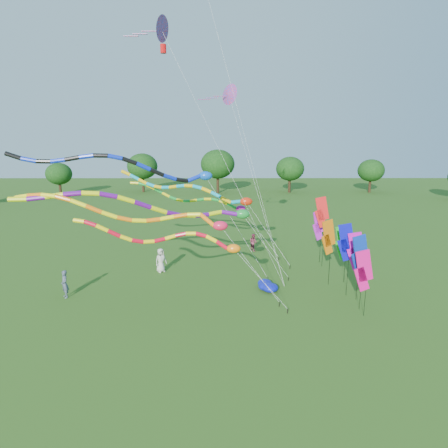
{
  "coord_description": "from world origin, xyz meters",
  "views": [
    {
      "loc": [
        -1.67,
        -19.57,
        9.9
      ],
      "look_at": [
        -1.58,
        3.07,
        4.8
      ],
      "focal_mm": 30.0,
      "sensor_mm": 36.0,
      "label": 1
    }
  ],
  "objects_px": {
    "tube_kite_orange": "(147,215)",
    "person_c": "(253,242)",
    "tube_kite_red": "(178,239)",
    "person_b": "(65,284)",
    "blue_nylon_heap": "(269,285)",
    "person_a": "(161,260)"
  },
  "relations": [
    {
      "from": "tube_kite_orange",
      "to": "tube_kite_red",
      "type": "bearing_deg",
      "value": -18.5
    },
    {
      "from": "blue_nylon_heap",
      "to": "person_a",
      "type": "relative_size",
      "value": 0.97
    },
    {
      "from": "tube_kite_red",
      "to": "blue_nylon_heap",
      "type": "distance_m",
      "value": 7.86
    },
    {
      "from": "tube_kite_orange",
      "to": "blue_nylon_heap",
      "type": "relative_size",
      "value": 8.15
    },
    {
      "from": "blue_nylon_heap",
      "to": "tube_kite_red",
      "type": "bearing_deg",
      "value": -148.02
    },
    {
      "from": "blue_nylon_heap",
      "to": "tube_kite_orange",
      "type": "bearing_deg",
      "value": -158.36
    },
    {
      "from": "person_a",
      "to": "person_b",
      "type": "distance_m",
      "value": 7.19
    },
    {
      "from": "tube_kite_red",
      "to": "blue_nylon_heap",
      "type": "height_order",
      "value": "tube_kite_red"
    },
    {
      "from": "tube_kite_red",
      "to": "person_b",
      "type": "bearing_deg",
      "value": 164.86
    },
    {
      "from": "person_b",
      "to": "person_a",
      "type": "bearing_deg",
      "value": 93.6
    },
    {
      "from": "tube_kite_red",
      "to": "person_c",
      "type": "distance_m",
      "value": 14.1
    },
    {
      "from": "blue_nylon_heap",
      "to": "person_c",
      "type": "relative_size",
      "value": 1.13
    },
    {
      "from": "person_a",
      "to": "person_c",
      "type": "distance_m",
      "value": 9.37
    },
    {
      "from": "person_a",
      "to": "tube_kite_orange",
      "type": "bearing_deg",
      "value": -126.03
    },
    {
      "from": "tube_kite_orange",
      "to": "person_b",
      "type": "relative_size",
      "value": 8.13
    },
    {
      "from": "tube_kite_red",
      "to": "tube_kite_orange",
      "type": "height_order",
      "value": "tube_kite_orange"
    },
    {
      "from": "tube_kite_orange",
      "to": "person_b",
      "type": "bearing_deg",
      "value": 163.11
    },
    {
      "from": "person_b",
      "to": "person_c",
      "type": "relative_size",
      "value": 1.13
    },
    {
      "from": "tube_kite_red",
      "to": "person_b",
      "type": "relative_size",
      "value": 6.49
    },
    {
      "from": "tube_kite_red",
      "to": "person_c",
      "type": "xyz_separation_m",
      "value": [
        5.31,
        12.54,
        -3.64
      ]
    },
    {
      "from": "tube_kite_orange",
      "to": "person_c",
      "type": "height_order",
      "value": "tube_kite_orange"
    },
    {
      "from": "person_a",
      "to": "person_c",
      "type": "height_order",
      "value": "person_a"
    }
  ]
}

